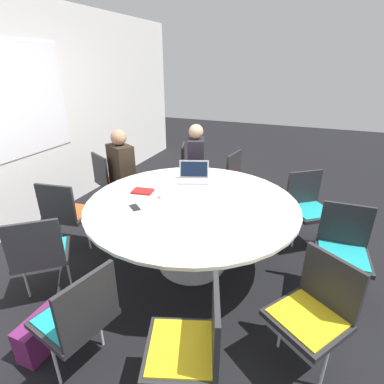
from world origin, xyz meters
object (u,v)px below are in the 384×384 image
chair_4 (79,314)px  laptop (194,176)px  person_1 (123,167)px  chair_2 (66,210)px  chair_8 (309,204)px  chair_6 (315,307)px  chair_0 (192,167)px  chair_9 (242,179)px  chair_5 (193,341)px  chair_7 (343,246)px  cell_phone (135,207)px  handbag (42,334)px  coffee_cup (164,194)px  spiral_notebook (143,191)px  person_0 (197,160)px  chair_3 (40,251)px  chair_1 (110,178)px

chair_4 → laptop: (1.89, -0.05, 0.29)m
person_1 → laptop: person_1 is taller
chair_2 → chair_8: same height
chair_4 → chair_6: (0.61, -1.40, 0.00)m
chair_0 → chair_6: 2.92m
chair_9 → chair_5: bearing=17.6°
chair_7 → cell_phone: 1.89m
person_1 → handbag: size_ratio=3.33×
coffee_cup → handbag: 1.52m
chair_2 → chair_4: 1.57m
person_1 → coffee_cup: 1.21m
person_1 → cell_phone: size_ratio=7.85×
spiral_notebook → cell_phone: spiral_notebook is taller
person_0 → chair_8: bearing=53.0°
chair_5 → chair_6: 0.84m
chair_5 → chair_2: bearing=42.3°
chair_4 → chair_5: (0.08, -0.75, 0.00)m
chair_3 → cell_phone: (0.61, -0.58, 0.23)m
chair_1 → chair_5: (-2.03, -2.02, 0.00)m
chair_5 → handbag: size_ratio=2.36×
chair_0 → chair_5: 3.07m
chair_6 → person_1: (1.45, 2.42, 0.20)m
chair_3 → person_0: person_0 is taller
chair_2 → person_0: person_0 is taller
chair_2 → chair_8: (1.14, -2.43, 0.00)m
chair_5 → chair_8: 2.24m
chair_2 → chair_9: (1.63, -1.55, 0.00)m
person_1 → chair_1: bearing=-161.0°
handbag → person_1: bearing=16.3°
person_0 → coffee_cup: size_ratio=13.81×
chair_0 → person_1: size_ratio=0.71×
chair_8 → person_1: 2.34m
chair_6 → coffee_cup: size_ratio=9.77×
chair_7 → person_0: person_0 is taller
chair_2 → chair_4: bearing=-52.6°
chair_4 → chair_7: same height
chair_2 → person_0: bearing=53.2°
chair_3 → person_0: bearing=36.8°
chair_4 → chair_9: same height
chair_1 → person_1: bearing=19.0°
chair_5 → chair_9: same height
chair_6 → chair_9: 2.33m
chair_6 → handbag: chair_6 is taller
spiral_notebook → coffee_cup: size_ratio=2.65×
person_1 → spiral_notebook: person_1 is taller
chair_3 → chair_4: size_ratio=1.00×
spiral_notebook → person_1: bearing=45.9°
chair_9 → cell_phone: chair_9 is taller
person_1 → chair_9: bearing=53.3°
chair_0 → coffee_cup: 1.64m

